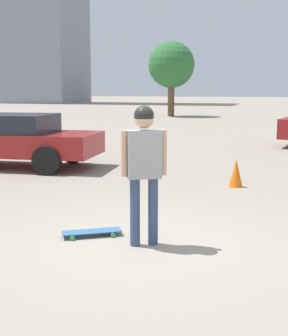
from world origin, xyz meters
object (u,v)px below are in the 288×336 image
Objects in this scene: person at (144,159)px; skateboard at (92,232)px; car_parked_near at (8,139)px; traffic_cone at (236,173)px.

skateboard is at bearing 143.50° from person.
car_parked_near reaches higher than traffic_cone.
traffic_cone is at bearing 52.35° from person.
person reaches higher than traffic_cone.
traffic_cone is (0.76, 4.01, -0.83)m from person.
car_parked_near reaches higher than skateboard.
car_parked_near is 5.93m from traffic_cone.
person is 1.32m from skateboard.
skateboard is 4.18m from traffic_cone.
person is 4.16m from traffic_cone.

